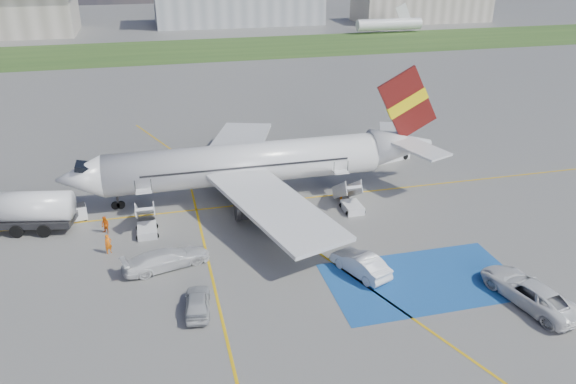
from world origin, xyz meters
The scene contains 21 objects.
ground centered at (0.00, 0.00, 0.00)m, with size 400.00×400.00×0.00m, color #60605E.
grass_strip centered at (0.00, 95.00, 0.01)m, with size 400.00×30.00×0.01m, color #2D4C1E.
taxiway_line_main centered at (0.00, 12.00, 0.01)m, with size 120.00×0.20×0.01m, color gold.
taxiway_line_cross centered at (-5.00, -10.00, 0.01)m, with size 0.20×60.00×0.01m, color gold.
taxiway_line_diag centered at (0.00, 12.00, 0.01)m, with size 0.20×60.00×0.01m, color gold.
staging_box centered at (10.00, -4.00, 0.01)m, with size 14.00×8.00×0.01m, color #194E98.
terminal_centre centered at (20.00, 135.00, 6.00)m, with size 48.00×18.00×12.00m, color gray.
terminal_east centered at (75.00, 128.00, 4.00)m, with size 40.00×16.00×8.00m, color gray.
airliner centered at (1.51, 14.00, 3.39)m, with size 36.81×32.95×11.92m.
airstairs_fwd centered at (-9.50, 8.70, 0.62)m, with size 1.90×5.20×3.60m.
airstairs_aft centered at (9.00, 8.70, 0.62)m, with size 1.90×5.20×3.60m.
fuel_tanker centered at (-20.60, 11.81, 1.50)m, with size 10.76×4.86×3.56m.
gpu_cart centered at (-15.55, 12.49, 0.67)m, with size 1.95×1.44×1.49m.
belt_loader centered at (17.47, 19.69, 0.42)m, with size 5.79×3.12×1.67m.
car_silver_a centered at (-6.44, -3.66, 0.71)m, with size 1.67×4.16×1.42m, color #A7A9AD.
car_silver_b centered at (5.88, -1.93, 0.84)m, with size 1.78×5.10×1.68m, color silver.
van_white_a centered at (15.86, -8.22, 1.10)m, with size 2.70×5.85×2.19m, color silver.
van_white_b centered at (-8.17, 2.53, 0.98)m, with size 2.03×5.00×1.96m, color silver.
crew_fwd centered at (-12.54, 5.81, 0.82)m, with size 0.60×0.39×1.65m, color orange.
crew_nose centered at (-12.92, 9.35, 0.78)m, with size 0.75×0.59×1.55m, color #DB560B.
crew_aft centered at (8.76, 10.58, 0.90)m, with size 1.05×0.44×1.80m, color orange.
Camera 1 is at (-8.21, -35.51, 22.98)m, focal length 35.00 mm.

